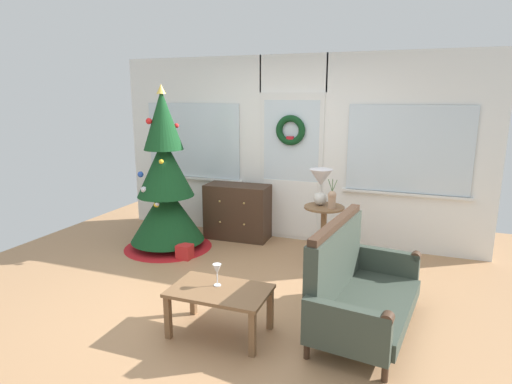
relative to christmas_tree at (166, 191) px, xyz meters
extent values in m
plane|color=#AD7F56|center=(1.43, -1.09, -0.78)|extent=(6.76, 6.76, 0.00)
cube|color=white|center=(-0.09, 1.00, 0.49)|extent=(2.15, 0.08, 2.55)
cube|color=white|center=(2.96, 1.00, 0.49)|extent=(2.15, 0.08, 2.55)
cube|color=white|center=(1.43, 1.00, 1.52)|extent=(0.94, 0.08, 0.50)
cube|color=silver|center=(1.43, 0.96, 0.24)|extent=(0.90, 0.05, 2.05)
cube|color=white|center=(1.43, 0.94, -0.33)|extent=(0.78, 0.02, 0.80)
cube|color=silver|center=(1.43, 0.94, 0.62)|extent=(0.78, 0.01, 1.10)
cube|color=silver|center=(-0.09, 0.94, 0.57)|extent=(1.50, 0.01, 1.10)
cube|color=silver|center=(2.96, 0.94, 0.57)|extent=(1.50, 0.01, 1.10)
cube|color=silver|center=(-0.09, 0.93, 0.00)|extent=(1.59, 0.06, 0.03)
cube|color=silver|center=(2.96, 0.93, 0.00)|extent=(1.59, 0.06, 0.03)
torus|color=#123B1B|center=(1.43, 0.90, 0.77)|extent=(0.41, 0.09, 0.41)
cube|color=red|center=(1.43, 0.88, 0.64)|extent=(0.10, 0.02, 0.10)
cylinder|color=#4C331E|center=(0.00, 0.00, -0.69)|extent=(0.10, 0.10, 0.20)
cone|color=red|center=(0.00, 0.00, -0.73)|extent=(1.17, 1.17, 0.10)
cone|color=#14421E|center=(0.00, 0.00, -0.30)|extent=(0.98, 0.98, 0.76)
cone|color=#14421E|center=(0.00, 0.00, 0.31)|extent=(0.74, 0.74, 0.76)
cone|color=#14421E|center=(0.00, 0.00, 0.93)|extent=(0.51, 0.51, 0.76)
cone|color=#E0BC4C|center=(0.00, 0.00, 1.31)|extent=(0.12, 0.12, 0.12)
sphere|color=red|center=(-0.12, -0.12, 0.91)|extent=(0.08, 0.08, 0.08)
sphere|color=gold|center=(0.11, -0.24, 0.43)|extent=(0.06, 0.06, 0.06)
sphere|color=silver|center=(-0.15, -0.27, 0.06)|extent=(0.08, 0.08, 0.08)
sphere|color=#264CB2|center=(-0.09, 0.28, 0.22)|extent=(0.05, 0.05, 0.05)
sphere|color=red|center=(0.10, 0.16, 0.84)|extent=(0.06, 0.06, 0.06)
sphere|color=gold|center=(0.07, -0.32, -0.10)|extent=(0.07, 0.07, 0.07)
sphere|color=silver|center=(0.08, -0.33, -0.09)|extent=(0.06, 0.06, 0.06)
sphere|color=#264CB2|center=(-0.23, -0.21, 0.24)|extent=(0.08, 0.08, 0.08)
cube|color=#3D281C|center=(0.73, 0.70, -0.39)|extent=(0.91, 0.45, 0.78)
sphere|color=tan|center=(0.55, 0.47, -0.20)|extent=(0.03, 0.03, 0.03)
sphere|color=tan|center=(0.91, 0.48, -0.20)|extent=(0.03, 0.03, 0.03)
sphere|color=tan|center=(0.55, 0.47, -0.50)|extent=(0.03, 0.03, 0.03)
sphere|color=tan|center=(0.91, 0.48, -0.50)|extent=(0.03, 0.03, 0.03)
cylinder|color=#3D281C|center=(2.98, -1.87, -0.71)|extent=(0.05, 0.05, 0.14)
cylinder|color=#3D281C|center=(3.14, -0.57, -0.71)|extent=(0.05, 0.05, 0.14)
cylinder|color=#3D281C|center=(2.39, -1.79, -0.71)|extent=(0.05, 0.05, 0.14)
cylinder|color=#3D281C|center=(2.55, -0.50, -0.71)|extent=(0.05, 0.05, 0.14)
cube|color=#384238|center=(2.76, -1.18, -0.57)|extent=(0.87, 1.33, 0.14)
cube|color=#384238|center=(2.47, -1.14, -0.19)|extent=(0.27, 1.25, 0.62)
cube|color=#3D281C|center=(2.47, -1.14, 0.15)|extent=(0.23, 1.22, 0.06)
cube|color=#384238|center=(2.68, -1.85, -0.45)|extent=(0.67, 0.17, 0.38)
cylinder|color=#3D281C|center=(2.97, -1.88, -0.28)|extent=(0.10, 0.10, 0.09)
cube|color=#384238|center=(2.85, -0.52, -0.45)|extent=(0.67, 0.17, 0.38)
cylinder|color=#3D281C|center=(3.13, -0.55, -0.28)|extent=(0.10, 0.10, 0.09)
cylinder|color=brown|center=(2.08, 0.20, -0.08)|extent=(0.48, 0.48, 0.02)
cylinder|color=brown|center=(2.08, 0.20, -0.44)|extent=(0.07, 0.07, 0.69)
cube|color=brown|center=(2.24, 0.20, -0.76)|extent=(0.20, 0.05, 0.04)
cube|color=brown|center=(2.00, 0.33, -0.76)|extent=(0.14, 0.20, 0.04)
cube|color=brown|center=(2.00, 0.06, -0.76)|extent=(0.14, 0.20, 0.04)
sphere|color=silver|center=(2.02, 0.24, 0.01)|extent=(0.16, 0.16, 0.16)
cylinder|color=silver|center=(2.02, 0.24, 0.14)|extent=(0.02, 0.02, 0.06)
cone|color=silver|center=(2.02, 0.24, 0.27)|extent=(0.28, 0.28, 0.20)
cylinder|color=tan|center=(2.18, 0.14, 0.01)|extent=(0.09, 0.09, 0.16)
sphere|color=tan|center=(2.18, 0.14, 0.09)|extent=(0.10, 0.10, 0.10)
cylinder|color=#4C7042|center=(2.15, 0.14, 0.19)|extent=(0.07, 0.01, 0.17)
cylinder|color=#4C7042|center=(2.18, 0.14, 0.19)|extent=(0.01, 0.01, 0.18)
cylinder|color=#4C7042|center=(2.20, 0.14, 0.19)|extent=(0.07, 0.01, 0.17)
cube|color=brown|center=(1.60, -1.70, -0.39)|extent=(0.85, 0.53, 0.03)
cube|color=brown|center=(1.22, -1.93, -0.59)|extent=(0.05, 0.05, 0.38)
cube|color=brown|center=(1.98, -1.92, -0.59)|extent=(0.05, 0.05, 0.38)
cube|color=brown|center=(1.21, -1.49, -0.59)|extent=(0.05, 0.05, 0.38)
cube|color=brown|center=(1.97, -1.48, -0.59)|extent=(0.05, 0.05, 0.38)
cylinder|color=silver|center=(1.55, -1.65, -0.37)|extent=(0.06, 0.06, 0.01)
cylinder|color=silver|center=(1.55, -1.65, -0.32)|extent=(0.01, 0.01, 0.10)
cone|color=silver|center=(1.55, -1.65, -0.22)|extent=(0.08, 0.08, 0.09)
cube|color=red|center=(0.43, -0.29, -0.69)|extent=(0.18, 0.16, 0.18)
camera|label=1|loc=(3.09, -4.74, 1.23)|focal=30.15mm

